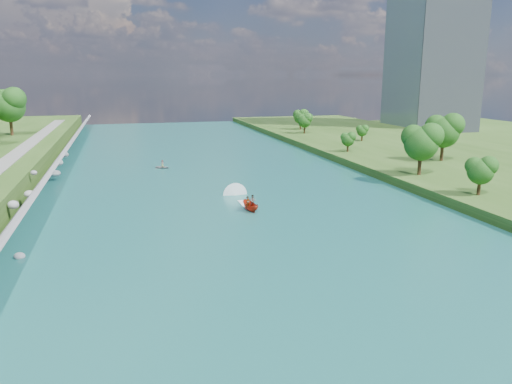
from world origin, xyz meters
name	(u,v)px	position (x,y,z in m)	size (l,w,h in m)	color
ground	(265,243)	(0.00, 0.00, 0.00)	(260.00, 260.00, 0.00)	#2D5119
river_water	(227,199)	(0.00, 20.00, 0.05)	(55.00, 240.00, 0.10)	#175857
riprap_bank	(30,200)	(-25.84, 19.13, 1.79)	(4.16, 236.00, 4.09)	slate
office_tower	(434,34)	(82.50, 95.00, 30.00)	(22.00, 22.00, 60.00)	gray
trees_east	(421,142)	(37.61, 29.72, 5.68)	(17.97, 135.50, 10.43)	#134712
motorboat	(246,202)	(1.64, 14.76, 0.67)	(3.60, 18.65, 2.02)	#B7260E
raft	(163,167)	(-6.90, 46.18, 0.45)	(3.53, 3.46, 1.55)	gray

